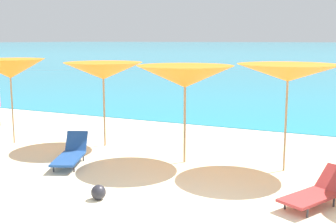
% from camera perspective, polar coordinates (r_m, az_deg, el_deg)
% --- Properties ---
extents(ground_plane, '(50.00, 100.00, 0.30)m').
position_cam_1_polar(ground_plane, '(15.89, 14.92, -1.80)').
color(ground_plane, beige).
extents(umbrella_2, '(2.01, 2.01, 2.35)m').
position_cam_1_polar(umbrella_2, '(12.70, -20.07, 5.37)').
color(umbrella_2, '#9E7F59').
rests_on(umbrella_2, ground_plane).
extents(umbrella_3, '(2.27, 2.27, 2.28)m').
position_cam_1_polar(umbrella_3, '(11.76, -8.51, 5.36)').
color(umbrella_3, '#9E7F59').
rests_on(umbrella_3, ground_plane).
extents(umbrella_4, '(2.31, 2.31, 2.29)m').
position_cam_1_polar(umbrella_4, '(10.00, 2.25, 4.68)').
color(umbrella_4, '#9E7F59').
rests_on(umbrella_4, ground_plane).
extents(umbrella_5, '(2.40, 2.40, 2.36)m').
position_cam_1_polar(umbrella_5, '(9.67, 15.50, 4.98)').
color(umbrella_5, '#9E7F59').
rests_on(umbrella_5, ground_plane).
extents(lounge_chair_1, '(1.07, 1.65, 0.65)m').
position_cam_1_polar(lounge_chair_1, '(10.40, -12.65, -5.34)').
color(lounge_chair_1, '#1E478C').
rests_on(lounge_chair_1, ground_plane).
extents(lounge_chair_5, '(1.17, 1.59, 0.60)m').
position_cam_1_polar(lounge_chair_5, '(8.13, 18.97, -9.84)').
color(lounge_chair_5, '#A53333').
rests_on(lounge_chair_5, ground_plane).
extents(beach_ball, '(0.27, 0.27, 0.27)m').
position_cam_1_polar(beach_ball, '(8.11, -9.13, -10.39)').
color(beach_ball, '#26262D').
rests_on(beach_ball, ground_plane).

